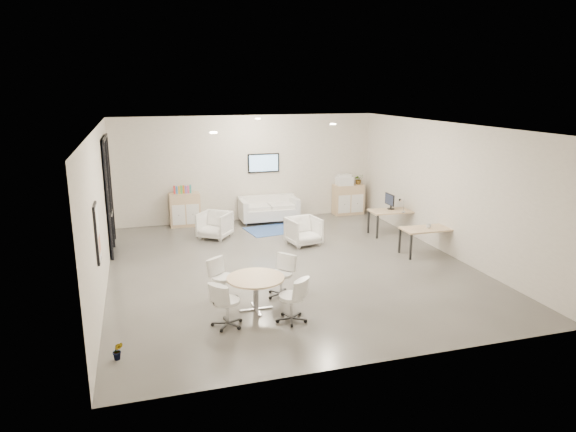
% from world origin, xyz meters
% --- Properties ---
extents(room_shell, '(9.60, 10.60, 4.80)m').
position_xyz_m(room_shell, '(0.00, 0.00, 1.60)').
color(room_shell, '#4E4C47').
rests_on(room_shell, ground).
extents(glass_door, '(0.09, 1.90, 2.85)m').
position_xyz_m(glass_door, '(-3.95, 2.51, 1.50)').
color(glass_door, black).
rests_on(glass_door, room_shell).
extents(artwork, '(0.05, 0.54, 1.04)m').
position_xyz_m(artwork, '(-3.97, -1.60, 1.55)').
color(artwork, black).
rests_on(artwork, room_shell).
extents(wall_tv, '(0.98, 0.06, 0.58)m').
position_xyz_m(wall_tv, '(0.50, 4.46, 1.75)').
color(wall_tv, black).
rests_on(wall_tv, room_shell).
extents(ceiling_spots, '(3.14, 4.14, 0.03)m').
position_xyz_m(ceiling_spots, '(-0.20, 0.83, 3.18)').
color(ceiling_spots, '#FFEAC6').
rests_on(ceiling_spots, room_shell).
extents(sideboard_left, '(0.88, 0.46, 0.99)m').
position_xyz_m(sideboard_left, '(-1.96, 4.25, 0.49)').
color(sideboard_left, tan).
rests_on(sideboard_left, room_shell).
extents(sideboard_right, '(0.97, 0.47, 0.97)m').
position_xyz_m(sideboard_right, '(3.25, 4.24, 0.48)').
color(sideboard_right, tan).
rests_on(sideboard_right, room_shell).
extents(books, '(0.51, 0.14, 0.22)m').
position_xyz_m(books, '(-2.00, 4.25, 1.10)').
color(books, red).
rests_on(books, sideboard_left).
extents(printer, '(0.51, 0.43, 0.35)m').
position_xyz_m(printer, '(3.10, 4.24, 1.13)').
color(printer, white).
rests_on(printer, sideboard_right).
extents(loveseat, '(1.76, 0.88, 0.66)m').
position_xyz_m(loveseat, '(0.54, 4.05, 0.36)').
color(loveseat, beige).
rests_on(loveseat, room_shell).
extents(blue_rug, '(1.86, 1.39, 0.01)m').
position_xyz_m(blue_rug, '(0.53, 3.08, 0.01)').
color(blue_rug, '#315197').
rests_on(blue_rug, room_shell).
extents(armchair_left, '(1.05, 1.04, 0.80)m').
position_xyz_m(armchair_left, '(-1.31, 2.74, 0.40)').
color(armchair_left, beige).
rests_on(armchair_left, room_shell).
extents(armchair_right, '(0.90, 0.86, 0.80)m').
position_xyz_m(armchair_right, '(0.83, 1.48, 0.40)').
color(armchair_right, beige).
rests_on(armchair_right, room_shell).
extents(desk_rear, '(1.34, 0.71, 0.68)m').
position_xyz_m(desk_rear, '(3.53, 1.72, 0.61)').
color(desk_rear, tan).
rests_on(desk_rear, room_shell).
extents(desk_front, '(1.28, 0.65, 0.66)m').
position_xyz_m(desk_front, '(3.48, -0.14, 0.60)').
color(desk_front, tan).
rests_on(desk_front, room_shell).
extents(monitor, '(0.20, 0.50, 0.44)m').
position_xyz_m(monitor, '(3.49, 1.87, 0.92)').
color(monitor, black).
rests_on(monitor, desk_rear).
extents(round_table, '(1.06, 1.06, 0.64)m').
position_xyz_m(round_table, '(-1.29, -2.15, 0.56)').
color(round_table, tan).
rests_on(round_table, room_shell).
extents(meeting_chairs, '(2.06, 2.06, 0.82)m').
position_xyz_m(meeting_chairs, '(-1.29, -2.15, 0.41)').
color(meeting_chairs, white).
rests_on(meeting_chairs, room_shell).
extents(plant_cabinet, '(0.31, 0.34, 0.25)m').
position_xyz_m(plant_cabinet, '(3.59, 4.22, 1.09)').
color(plant_cabinet, '#3F7F3F').
rests_on(plant_cabinet, sideboard_right).
extents(plant_floor, '(0.19, 0.31, 0.13)m').
position_xyz_m(plant_floor, '(-3.70, -3.30, 0.06)').
color(plant_floor, '#3F7F3F').
rests_on(plant_floor, room_shell).
extents(cup, '(0.14, 0.12, 0.12)m').
position_xyz_m(cup, '(3.51, -0.14, 0.72)').
color(cup, white).
rests_on(cup, desk_front).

